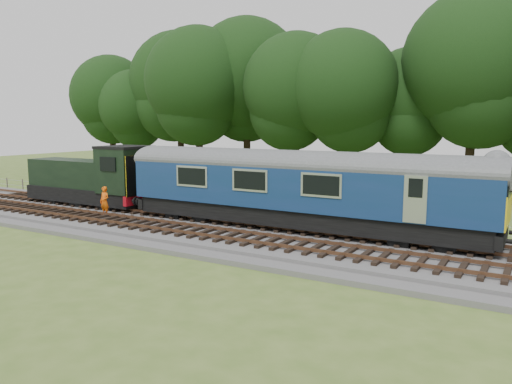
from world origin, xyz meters
The scene contains 9 objects.
ground centered at (0.00, 0.00, 0.00)m, with size 120.00×120.00×0.00m, color #4B6826.
ballast centered at (0.00, 0.00, 0.17)m, with size 70.00×7.00×0.35m, color #4C4C4F.
track_north centered at (0.00, 1.40, 0.42)m, with size 67.20×2.40×0.21m.
track_south centered at (0.00, -1.60, 0.42)m, with size 67.20×2.40×0.21m.
fence centered at (0.00, 4.50, 0.00)m, with size 64.00×0.12×1.00m, color #6B6054, non-canonical shape.
tree_line centered at (0.00, 22.00, 0.00)m, with size 70.00×8.00×18.00m, color black, non-canonical shape.
dmu_railcar centered at (5.44, 1.40, 2.61)m, with size 18.05×2.86×3.88m.
shunter_loco centered at (-8.48, 1.40, 1.97)m, with size 8.91×2.60×3.38m.
worker centered at (-5.13, -0.85, 1.17)m, with size 0.60×0.39×1.64m, color #FF610D.
Camera 1 is at (15.58, -19.91, 5.50)m, focal length 35.00 mm.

